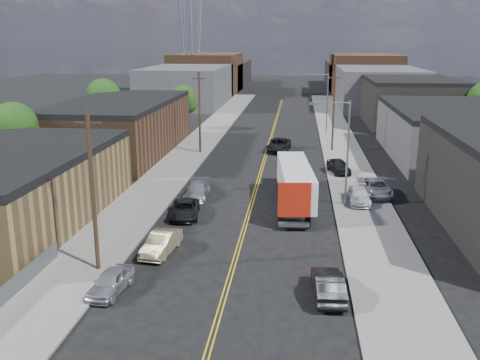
% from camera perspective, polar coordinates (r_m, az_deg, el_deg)
% --- Properties ---
extents(ground, '(260.00, 260.00, 0.00)m').
position_cam_1_polar(ground, '(80.64, 3.45, 4.95)').
color(ground, black).
rests_on(ground, ground).
extents(centerline, '(0.32, 120.00, 0.01)m').
position_cam_1_polar(centerline, '(65.94, 2.78, 2.72)').
color(centerline, gold).
rests_on(centerline, ground).
extents(sidewalk_left, '(5.00, 140.00, 0.15)m').
position_cam_1_polar(sidewalk_left, '(67.15, -5.34, 2.96)').
color(sidewalk_left, slate).
rests_on(sidewalk_left, ground).
extents(sidewalk_right, '(5.00, 140.00, 0.15)m').
position_cam_1_polar(sidewalk_right, '(66.06, 11.04, 2.54)').
color(sidewalk_right, slate).
rests_on(sidewalk_right, ground).
extents(warehouse_tan, '(12.00, 22.00, 5.60)m').
position_cam_1_polar(warehouse_tan, '(44.65, -23.26, -0.74)').
color(warehouse_tan, olive).
rests_on(warehouse_tan, ground).
extents(warehouse_brown, '(12.00, 26.00, 6.60)m').
position_cam_1_polar(warehouse_brown, '(67.83, -12.67, 5.55)').
color(warehouse_brown, '#4C311E').
rests_on(warehouse_brown, ground).
extents(industrial_right_b, '(14.00, 24.00, 6.10)m').
position_cam_1_polar(industrial_right_b, '(68.69, 21.58, 4.77)').
color(industrial_right_b, '#3A3B3D').
rests_on(industrial_right_b, ground).
extents(industrial_right_c, '(14.00, 22.00, 7.60)m').
position_cam_1_polar(industrial_right_c, '(93.68, 17.57, 8.03)').
color(industrial_right_c, black).
rests_on(industrial_right_c, ground).
extents(skyline_left_a, '(16.00, 30.00, 8.00)m').
position_cam_1_polar(skyline_left_a, '(117.22, -5.59, 9.99)').
color(skyline_left_a, '#3A3B3D').
rests_on(skyline_left_a, ground).
extents(skyline_right_a, '(16.00, 30.00, 8.00)m').
position_cam_1_polar(skyline_right_a, '(115.91, 14.44, 9.55)').
color(skyline_right_a, '#3A3B3D').
rests_on(skyline_right_a, ground).
extents(skyline_left_b, '(16.00, 26.00, 10.00)m').
position_cam_1_polar(skyline_left_b, '(141.64, -3.52, 11.28)').
color(skyline_left_b, '#4C311E').
rests_on(skyline_left_b, ground).
extents(skyline_right_b, '(16.00, 26.00, 10.00)m').
position_cam_1_polar(skyline_right_b, '(140.56, 13.08, 10.90)').
color(skyline_right_b, '#4C311E').
rests_on(skyline_right_b, ground).
extents(skyline_left_c, '(16.00, 40.00, 7.00)m').
position_cam_1_polar(skyline_left_c, '(161.45, -2.30, 11.21)').
color(skyline_left_c, black).
rests_on(skyline_left_c, ground).
extents(skyline_right_c, '(16.00, 40.00, 7.00)m').
position_cam_1_polar(skyline_right_c, '(160.50, 12.23, 10.87)').
color(skyline_right_c, black).
rests_on(skyline_right_c, ground).
extents(streetlight_near, '(3.39, 0.25, 9.00)m').
position_cam_1_polar(streetlight_near, '(45.32, 10.93, 3.72)').
color(streetlight_near, gray).
rests_on(streetlight_near, ground).
extents(streetlight_far, '(3.39, 0.25, 9.00)m').
position_cam_1_polar(streetlight_far, '(79.89, 9.02, 8.56)').
color(streetlight_far, gray).
rests_on(streetlight_far, ground).
extents(utility_pole_left_near, '(1.60, 0.26, 10.00)m').
position_cam_1_polar(utility_pole_left_near, '(32.90, -15.44, -1.11)').
color(utility_pole_left_near, black).
rests_on(utility_pole_left_near, ground).
extents(utility_pole_left_far, '(1.60, 0.26, 10.00)m').
position_cam_1_polar(utility_pole_left_far, '(66.04, -4.34, 7.24)').
color(utility_pole_left_far, black).
rests_on(utility_pole_left_far, ground).
extents(utility_pole_right, '(1.60, 0.26, 10.00)m').
position_cam_1_polar(utility_pole_right, '(68.05, 9.96, 7.28)').
color(utility_pole_right, black).
rests_on(utility_pole_right, ground).
extents(tree_left_near, '(4.85, 4.76, 7.91)m').
position_cam_1_polar(tree_left_near, '(57.28, -22.93, 4.97)').
color(tree_left_near, black).
rests_on(tree_left_near, ground).
extents(tree_left_mid, '(5.10, 5.04, 8.37)m').
position_cam_1_polar(tree_left_mid, '(79.80, -14.31, 8.40)').
color(tree_left_mid, black).
rests_on(tree_left_mid, ground).
extents(tree_left_far, '(4.35, 4.20, 6.97)m').
position_cam_1_polar(tree_left_far, '(83.78, -6.10, 8.43)').
color(tree_left_far, black).
rests_on(tree_left_far, ground).
extents(semi_truck, '(3.45, 14.41, 3.72)m').
position_cam_1_polar(semi_truck, '(46.21, 5.91, 0.04)').
color(semi_truck, silver).
rests_on(semi_truck, ground).
extents(car_left_a, '(2.04, 4.04, 1.32)m').
position_cam_1_polar(car_left_a, '(31.38, -13.63, -10.52)').
color(car_left_a, '#B7BABD').
rests_on(car_left_a, ground).
extents(car_left_b, '(2.06, 4.54, 1.44)m').
position_cam_1_polar(car_left_b, '(36.12, -8.39, -6.67)').
color(car_left_b, '#90845E').
rests_on(car_left_b, ground).
extents(car_left_c, '(2.76, 4.93, 1.30)m').
position_cam_1_polar(car_left_c, '(43.03, -5.90, -3.12)').
color(car_left_c, black).
rests_on(car_left_c, ground).
extents(car_left_d, '(2.06, 4.84, 1.39)m').
position_cam_1_polar(car_left_d, '(48.04, -4.58, -1.10)').
color(car_left_d, '#A3A4A8').
rests_on(car_left_d, ground).
extents(car_right_oncoming, '(1.87, 4.60, 1.48)m').
position_cam_1_polar(car_right_oncoming, '(30.41, 9.37, -10.97)').
color(car_right_oncoming, black).
rests_on(car_right_oncoming, ground).
extents(car_right_lot_a, '(2.73, 5.27, 1.42)m').
position_cam_1_polar(car_right_lot_a, '(49.63, 14.33, -0.81)').
color(car_right_lot_a, '#B8BCBE').
rests_on(car_right_lot_a, sidewalk_right).
extents(car_right_lot_b, '(1.82, 4.39, 1.27)m').
position_cam_1_polar(car_right_lot_b, '(47.08, 12.57, -1.64)').
color(car_right_lot_b, silver).
rests_on(car_right_lot_b, sidewalk_right).
extents(car_right_lot_c, '(2.72, 4.58, 1.46)m').
position_cam_1_polar(car_right_lot_c, '(57.13, 10.48, 1.48)').
color(car_right_lot_c, black).
rests_on(car_right_lot_c, sidewalk_right).
extents(car_ahead_truck, '(3.04, 5.94, 1.61)m').
position_cam_1_polar(car_ahead_truck, '(67.97, 4.18, 3.75)').
color(car_ahead_truck, black).
rests_on(car_ahead_truck, ground).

